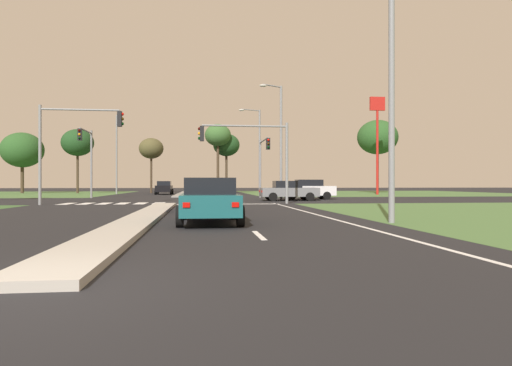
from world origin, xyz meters
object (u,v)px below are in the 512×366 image
at_px(treeline_fourth, 226,145).
at_px(traffic_signal_far_right, 263,156).
at_px(car_navy_near, 206,194).
at_px(car_grey_fourth, 289,191).
at_px(traffic_signal_far_left, 87,151).
at_px(car_black_third, 164,188).
at_px(traffic_signal_near_right, 253,146).
at_px(street_lamp_near, 387,46).
at_px(treeline_fifth, 218,136).
at_px(street_lamp_fourth, 117,150).
at_px(traffic_signal_near_left, 70,136).
at_px(street_lamp_third, 258,147).
at_px(car_teal_fifth, 209,200).
at_px(treeline_near, 22,150).
at_px(fastfood_pole_sign, 377,123).
at_px(treeline_second, 78,143).
at_px(street_lamp_second, 279,136).
at_px(car_white_second, 307,189).
at_px(treeline_third, 151,149).
at_px(treeline_sixth, 378,137).

bearing_deg(treeline_fourth, traffic_signal_far_right, -84.59).
distance_m(car_navy_near, traffic_signal_far_right, 19.78).
height_order(car_grey_fourth, traffic_signal_far_left, traffic_signal_far_left).
xyz_separation_m(car_navy_near, car_black_third, (-4.53, 33.98, 0.02)).
xyz_separation_m(car_navy_near, traffic_signal_near_right, (3.07, 7.63, 2.89)).
height_order(street_lamp_near, treeline_fifth, street_lamp_near).
bearing_deg(car_black_third, street_lamp_fourth, -28.72).
bearing_deg(car_black_third, traffic_signal_far_right, 122.96).
relative_size(traffic_signal_near_right, traffic_signal_far_left, 0.96).
height_order(traffic_signal_near_left, street_lamp_third, street_lamp_third).
relative_size(car_teal_fifth, treeline_near, 0.56).
height_order(fastfood_pole_sign, treeline_second, fastfood_pole_sign).
distance_m(car_navy_near, street_lamp_second, 15.34).
height_order(car_white_second, traffic_signal_far_right, traffic_signal_far_right).
distance_m(treeline_near, treeline_fourth, 27.52).
distance_m(car_teal_fifth, treeline_second, 51.69).
xyz_separation_m(street_lamp_near, street_lamp_third, (-0.09, 33.51, -0.73)).
distance_m(traffic_signal_far_left, street_lamp_near, 30.76).
bearing_deg(car_white_second, car_grey_fourth, 142.44).
height_order(traffic_signal_near_left, treeline_third, treeline_third).
relative_size(car_teal_fifth, treeline_fifth, 0.50).
distance_m(car_teal_fifth, fastfood_pole_sign, 42.64).
relative_size(car_navy_near, treeline_third, 0.59).
bearing_deg(street_lamp_second, traffic_signal_near_left, -156.99).
height_order(street_lamp_fourth, treeline_second, street_lamp_fourth).
distance_m(car_navy_near, traffic_signal_near_right, 8.72).
relative_size(treeline_third, treeline_fifth, 0.82).
bearing_deg(car_teal_fifth, car_grey_fourth, 71.55).
height_order(treeline_near, treeline_fourth, treeline_near).
xyz_separation_m(traffic_signal_far_right, street_lamp_second, (0.54, -5.27, 1.23)).
distance_m(street_lamp_near, street_lamp_third, 33.52).
xyz_separation_m(car_grey_fourth, traffic_signal_far_left, (-16.28, 6.75, 3.34)).
distance_m(street_lamp_fourth, treeline_third, 5.92).
bearing_deg(treeline_sixth, treeline_near, 174.24).
bearing_deg(traffic_signal_near_right, treeline_fourth, 89.70).
bearing_deg(treeline_fifth, treeline_second, 169.63).
height_order(car_navy_near, treeline_sixth, treeline_sixth).
bearing_deg(traffic_signal_near_left, traffic_signal_far_left, 98.54).
height_order(traffic_signal_far_right, treeline_second, treeline_second).
relative_size(car_teal_fifth, traffic_signal_near_left, 0.75).
relative_size(car_grey_fourth, street_lamp_third, 0.48).
height_order(car_navy_near, treeline_fifth, treeline_fifth).
relative_size(traffic_signal_far_left, treeline_near, 0.74).
distance_m(traffic_signal_near_left, treeline_near, 39.36).
xyz_separation_m(car_black_third, treeline_fourth, (7.77, 6.49, 5.65)).
distance_m(car_grey_fourth, traffic_signal_near_left, 15.73).
bearing_deg(traffic_signal_near_right, car_teal_fifth, -102.21).
bearing_deg(traffic_signal_far_left, street_lamp_near, -59.08).
xyz_separation_m(car_teal_fifth, street_lamp_third, (5.74, 32.92, 4.35)).
bearing_deg(street_lamp_fourth, street_lamp_second, -55.32).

